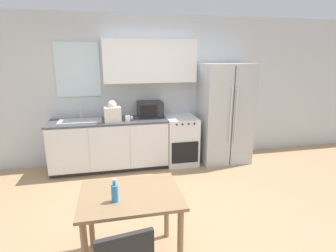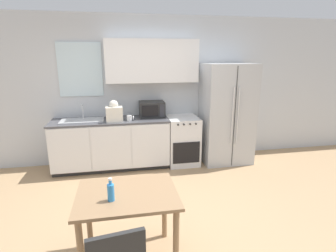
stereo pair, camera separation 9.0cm
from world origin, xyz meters
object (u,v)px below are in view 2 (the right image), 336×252
object	(u,v)px
coffee_mug	(130,118)
dining_table	(128,205)
refrigerator	(226,114)
drink_bottle	(111,192)
oven_range	(182,140)
microwave	(152,109)

from	to	relation	value
coffee_mug	dining_table	size ratio (longest dim) A/B	0.13
refrigerator	drink_bottle	world-z (taller)	refrigerator
coffee_mug	drink_bottle	bearing A→B (deg)	-96.82
oven_range	coffee_mug	distance (m)	1.10
dining_table	drink_bottle	world-z (taller)	drink_bottle
oven_range	refrigerator	xyz separation A→B (m)	(0.84, -0.04, 0.48)
dining_table	microwave	bearing A→B (deg)	77.34
refrigerator	drink_bottle	size ratio (longest dim) A/B	8.67
oven_range	dining_table	bearing A→B (deg)	-115.21
oven_range	microwave	world-z (taller)	microwave
microwave	dining_table	size ratio (longest dim) A/B	0.49
microwave	coffee_mug	size ratio (longest dim) A/B	3.65
dining_table	coffee_mug	bearing A→B (deg)	86.45
oven_range	coffee_mug	bearing A→B (deg)	-172.34
coffee_mug	oven_range	bearing A→B (deg)	7.66
oven_range	microwave	size ratio (longest dim) A/B	1.97
oven_range	drink_bottle	bearing A→B (deg)	-116.90
microwave	oven_range	bearing A→B (deg)	-11.89
refrigerator	dining_table	world-z (taller)	refrigerator
drink_bottle	coffee_mug	bearing A→B (deg)	83.18
microwave	drink_bottle	world-z (taller)	microwave
oven_range	coffee_mug	xyz separation A→B (m)	(-0.97, -0.13, 0.50)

